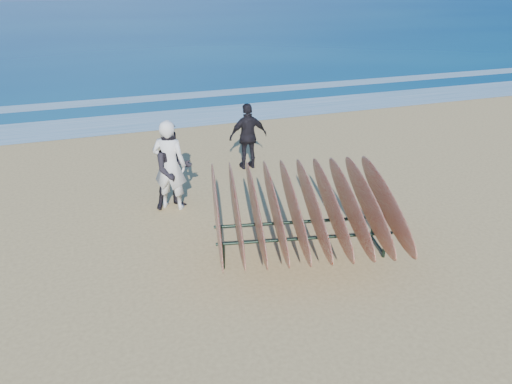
% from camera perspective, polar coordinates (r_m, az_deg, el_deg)
% --- Properties ---
extents(ground, '(120.00, 120.00, 0.00)m').
position_cam_1_polar(ground, '(9.37, 1.67, -7.19)').
color(ground, tan).
rests_on(ground, ground).
extents(ocean, '(160.00, 160.00, 0.00)m').
position_cam_1_polar(ocean, '(62.72, -17.96, 18.27)').
color(ocean, navy).
rests_on(ocean, ground).
extents(foam_near, '(160.00, 160.00, 0.00)m').
position_cam_1_polar(foam_near, '(18.36, -9.88, 8.21)').
color(foam_near, white).
rests_on(foam_near, ground).
extents(foam_far, '(160.00, 160.00, 0.00)m').
position_cam_1_polar(foam_far, '(21.71, -11.63, 10.47)').
color(foam_far, white).
rests_on(foam_far, ground).
extents(surfboard_rack, '(3.75, 3.65, 1.61)m').
position_cam_1_polar(surfboard_rack, '(8.99, 5.39, -1.72)').
color(surfboard_rack, black).
rests_on(surfboard_rack, ground).
extents(person_white, '(0.88, 0.79, 2.01)m').
position_cam_1_polar(person_white, '(10.95, -9.85, 3.03)').
color(person_white, silver).
rests_on(person_white, ground).
extents(person_dark_a, '(0.94, 0.78, 1.77)m').
position_cam_1_polar(person_dark_a, '(11.01, -9.47, 2.51)').
color(person_dark_a, black).
rests_on(person_dark_a, ground).
extents(person_dark_b, '(1.03, 0.43, 1.75)m').
position_cam_1_polar(person_dark_b, '(13.20, -0.89, 6.38)').
color(person_dark_b, black).
rests_on(person_dark_b, ground).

